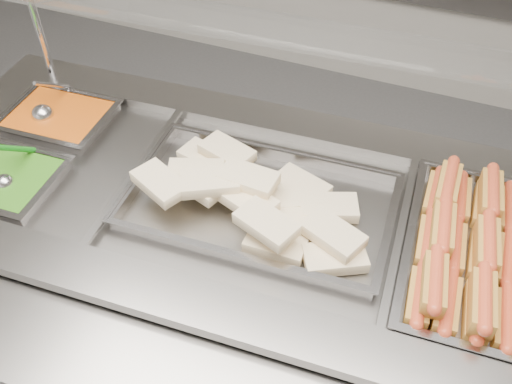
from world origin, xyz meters
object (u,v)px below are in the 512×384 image
at_px(ladle, 44,113).
at_px(serving_spoon, 7,177).
at_px(steam_counter, 241,292).
at_px(pan_wraps, 260,206).
at_px(pan_hotdogs, 477,263).
at_px(sneeze_guard, 265,30).

relative_size(ladle, serving_spoon, 1.10).
xyz_separation_m(steam_counter, ladle, (-0.75, 0.10, 0.50)).
bearing_deg(ladle, pan_wraps, -6.57).
height_order(pan_hotdogs, serving_spoon, serving_spoon).
bearing_deg(sneeze_guard, pan_wraps, -71.28).
height_order(pan_hotdogs, pan_wraps, same).
height_order(steam_counter, serving_spoon, serving_spoon).
distance_m(pan_hotdogs, pan_wraps, 0.62).
relative_size(steam_counter, serving_spoon, 11.12).
bearing_deg(ladle, sneeze_guard, 10.69).
bearing_deg(pan_wraps, pan_hotdogs, 3.37).
bearing_deg(ladle, pan_hotdogs, -2.32).
xyz_separation_m(ladle, serving_spoon, (0.09, -0.30, 0.00)).
bearing_deg(pan_wraps, serving_spoon, -164.11).
relative_size(steam_counter, sneeze_guard, 1.16).
relative_size(pan_wraps, ladle, 3.67).
height_order(sneeze_guard, serving_spoon, sneeze_guard).
relative_size(pan_wraps, serving_spoon, 4.06).
distance_m(sneeze_guard, pan_hotdogs, 0.85).
distance_m(steam_counter, pan_hotdogs, 0.81).
bearing_deg(steam_counter, serving_spoon, -162.93).
bearing_deg(steam_counter, pan_wraps, 3.37).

